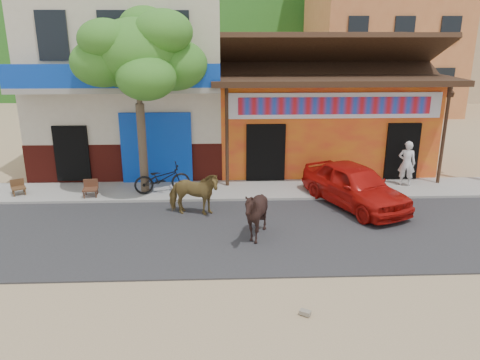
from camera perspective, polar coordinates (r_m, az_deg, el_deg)
The scene contains 15 objects.
ground at distance 10.95m, azimuth 8.64°, elevation -11.73°, with size 120.00×120.00×0.00m, color #9E825B.
road at distance 13.15m, azimuth 6.63°, elevation -6.32°, with size 60.00×5.00×0.04m, color #28282B.
sidewalk at distance 16.36m, azimuth 4.79°, elevation -1.21°, with size 60.00×2.00×0.12m, color gray.
dance_club at distance 20.07m, azimuth 9.25°, elevation 7.31°, with size 8.00×6.00×3.60m, color orange.
cafe_building at distance 19.75m, azimuth -12.84°, elevation 11.92°, with size 7.00×6.00×7.00m, color beige.
apartment_front at distance 35.12m, azimuth 16.74°, elevation 18.08°, with size 9.00×9.00×12.00m, color #CC723F.
apartment_rear at distance 44.14m, azimuth 25.60°, elevation 15.62°, with size 8.00×8.00×10.00m, color tan.
tree at distance 15.53m, azimuth -12.13°, elevation 9.08°, with size 3.00×3.00×6.00m, color #2D721E, non-canonical shape.
cow_tan at distance 14.03m, azimuth -5.71°, elevation -1.67°, with size 0.73×1.59×1.35m, color olive.
cow_dark at distance 12.29m, azimuth 1.92°, elevation -4.18°, with size 1.17×1.32×1.46m, color black.
red_car at distance 15.12m, azimuth 13.79°, elevation -0.62°, with size 1.61×4.01×1.37m, color #B5120C.
scooter at distance 15.94m, azimuth -9.46°, elevation 0.19°, with size 0.65×1.88×0.99m, color black.
pedestrian at distance 17.41m, azimuth 19.66°, elevation 1.94°, with size 0.59×0.38×1.61m, color silver.
cafe_chair_left at distance 16.11m, azimuth -17.86°, elevation -0.21°, with size 0.47×0.47×1.01m, color #462917, non-canonical shape.
cafe_chair_right at distance 17.21m, azimuth -25.51°, elevation -0.14°, with size 0.43×0.43×0.93m, color #52351B, non-canonical shape.
Camera 1 is at (-2.00, -9.35, 5.35)m, focal length 35.00 mm.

